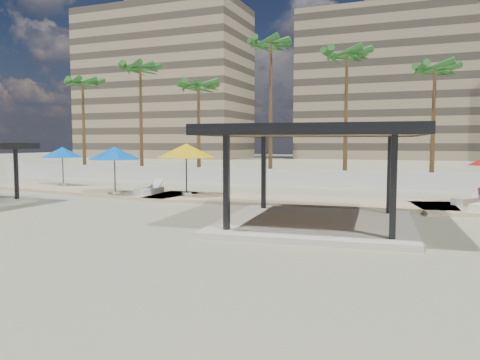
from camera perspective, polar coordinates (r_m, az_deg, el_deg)
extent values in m
plane|color=tan|center=(19.16, -5.22, -4.97)|extent=(200.00, 200.00, 0.00)
cube|color=#C6B284|center=(32.02, -18.44, -1.21)|extent=(16.40, 6.19, 0.24)
cube|color=#C6B284|center=(24.93, 6.23, -2.61)|extent=(16.24, 5.11, 0.24)
cube|color=silver|center=(34.04, 7.02, 0.24)|extent=(56.00, 0.30, 1.20)
cube|color=#937F60|center=(99.47, -9.27, 11.41)|extent=(34.00, 16.00, 30.00)
cube|color=#595147|center=(102.66, -9.40, 20.42)|extent=(11.90, 9.60, 2.40)
cube|color=#847259|center=(95.57, 19.12, 10.89)|extent=(38.00, 16.00, 28.00)
cube|color=#595147|center=(98.45, 19.37, 19.71)|extent=(13.30, 9.60, 2.40)
cube|color=beige|center=(18.11, 9.22, -5.23)|extent=(7.73, 7.73, 0.22)
cube|color=black|center=(15.86, -1.66, -0.29)|extent=(0.21, 0.21, 3.23)
cube|color=black|center=(21.03, 2.91, 0.92)|extent=(0.21, 0.21, 3.23)
cube|color=black|center=(15.08, 18.20, -0.78)|extent=(0.21, 0.21, 3.23)
cube|color=black|center=(20.46, 17.75, 0.60)|extent=(0.21, 0.21, 3.23)
cube|color=brown|center=(17.85, 9.36, 5.88)|extent=(7.96, 7.96, 0.30)
cube|color=black|center=(14.22, 7.52, 6.23)|extent=(7.42, 0.80, 0.37)
cube|color=black|center=(21.49, 10.58, 5.65)|extent=(7.42, 0.80, 0.37)
cube|color=black|center=(18.66, -1.93, 5.88)|extent=(0.80, 7.42, 0.37)
cube|color=black|center=(17.77, 21.23, 5.63)|extent=(0.80, 7.42, 0.37)
cube|color=black|center=(27.41, -25.62, 0.69)|extent=(0.16, 0.16, 2.69)
cylinder|color=beige|center=(35.32, -20.73, -0.45)|extent=(0.52, 0.52, 0.12)
cylinder|color=#262628|center=(35.24, -20.79, 1.46)|extent=(0.07, 0.07, 2.48)
cone|color=blue|center=(35.20, -20.84, 3.19)|extent=(3.96, 3.96, 0.72)
cylinder|color=beige|center=(26.85, -6.53, -1.68)|extent=(0.57, 0.57, 0.14)
cylinder|color=#262628|center=(26.74, -6.55, 1.08)|extent=(0.08, 0.08, 2.73)
cone|color=#E8B40A|center=(26.69, -6.58, 3.59)|extent=(4.24, 4.24, 0.80)
cylinder|color=beige|center=(28.40, -14.97, -1.48)|extent=(0.53, 0.53, 0.13)
cylinder|color=#262628|center=(28.30, -15.02, 0.97)|extent=(0.07, 0.07, 2.56)
cone|color=blue|center=(28.25, -15.07, 3.19)|extent=(3.26, 3.26, 0.75)
cube|color=white|center=(27.91, -11.01, -1.35)|extent=(0.88, 2.03, 0.28)
cube|color=white|center=(27.90, -11.02, -1.01)|extent=(0.88, 2.03, 0.06)
cube|color=white|center=(28.48, -10.07, -0.40)|extent=(0.71, 0.74, 0.50)
cube|color=white|center=(25.33, 26.26, -2.37)|extent=(1.78, 1.89, 0.27)
cube|color=white|center=(25.31, 26.28, -2.00)|extent=(1.78, 1.89, 0.06)
cone|color=brown|center=(45.94, -18.52, 5.92)|extent=(0.36, 0.36, 8.81)
ellipsoid|color=#21571F|center=(46.23, -18.65, 11.08)|extent=(3.00, 3.00, 1.80)
cone|color=brown|center=(42.68, -11.97, 6.89)|extent=(0.36, 0.36, 9.87)
ellipsoid|color=#21571F|center=(43.12, -12.08, 13.12)|extent=(3.00, 3.00, 1.80)
cone|color=brown|center=(39.12, -5.06, 5.79)|extent=(0.36, 0.36, 7.97)
ellipsoid|color=#21571F|center=(39.37, -5.10, 11.23)|extent=(3.00, 3.00, 1.80)
cone|color=brown|center=(37.64, 3.76, 8.23)|extent=(0.36, 0.36, 11.10)
ellipsoid|color=#21571F|center=(38.34, 3.80, 16.16)|extent=(3.00, 3.00, 1.80)
cone|color=brown|center=(35.72, 12.77, 7.23)|extent=(0.36, 0.36, 9.75)
ellipsoid|color=#21571F|center=(36.23, 12.91, 14.55)|extent=(3.00, 3.00, 1.80)
cone|color=brown|center=(35.47, 22.47, 5.92)|extent=(0.36, 0.36, 8.40)
ellipsoid|color=#21571F|center=(35.80, 22.67, 12.25)|extent=(3.00, 3.00, 1.80)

